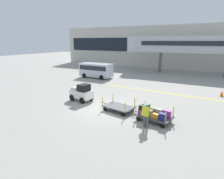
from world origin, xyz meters
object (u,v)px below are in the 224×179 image
object	(u,v)px
safety_cone_near	(222,94)
baggage_cart_lead	(118,107)
baggage_handler	(146,115)
shuttle_van	(96,69)
baggage_tug	(82,93)
baggage_cart_middle	(153,114)

from	to	relation	value
safety_cone_near	baggage_cart_lead	bearing A→B (deg)	-130.48
baggage_handler	shuttle_van	world-z (taller)	shuttle_van
baggage_tug	baggage_handler	bearing A→B (deg)	-19.69
baggage_cart_middle	shuttle_van	bearing A→B (deg)	137.12
baggage_tug	shuttle_van	size ratio (longest dim) A/B	0.47
shuttle_van	safety_cone_near	size ratio (longest dim) A/B	8.74
baggage_cart_lead	baggage_tug	bearing A→B (deg)	170.01
baggage_cart_lead	shuttle_van	world-z (taller)	shuttle_van
shuttle_van	safety_cone_near	world-z (taller)	shuttle_van
baggage_tug	baggage_cart_middle	size ratio (longest dim) A/B	0.73
baggage_tug	baggage_cart_lead	distance (m)	4.18
shuttle_van	baggage_cart_middle	bearing A→B (deg)	-42.88
baggage_cart_lead	baggage_cart_middle	bearing A→B (deg)	-10.00
safety_cone_near	baggage_handler	bearing A→B (deg)	-113.53
baggage_tug	safety_cone_near	world-z (taller)	baggage_tug
baggage_tug	baggage_handler	world-z (taller)	baggage_tug
baggage_cart_lead	shuttle_van	size ratio (longest dim) A/B	0.64
baggage_cart_middle	baggage_handler	world-z (taller)	baggage_handler
baggage_handler	safety_cone_near	world-z (taller)	baggage_handler
baggage_cart_lead	baggage_cart_middle	distance (m)	2.93
baggage_tug	shuttle_van	xyz separation A→B (m)	(-4.85, 9.76, 0.48)
baggage_cart_middle	safety_cone_near	size ratio (longest dim) A/B	5.60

